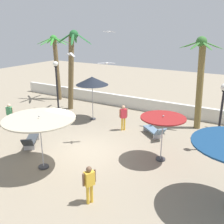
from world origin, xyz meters
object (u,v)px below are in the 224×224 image
object	(u,v)px
guest_2	(89,182)
seagull_1	(70,54)
lounge_chair_0	(31,140)
seagull_0	(109,32)
palm_tree_3	(200,74)
lamp_post_1	(221,110)
patio_umbrella_2	(163,121)
seagull_2	(106,63)
palm_tree_0	(56,60)
lounge_chair_1	(154,130)
patio_umbrella_3	(39,121)
guest_1	(10,113)
guest_0	(123,115)
patio_umbrella_4	(92,81)
palm_tree_1	(72,63)
planter	(37,118)
lamp_post_2	(57,83)

from	to	relation	value
guest_2	seagull_1	size ratio (longest dim) A/B	1.26
seagull_1	lounge_chair_0	bearing A→B (deg)	-83.79
seagull_0	palm_tree_3	bearing A→B (deg)	-22.07
lamp_post_1	seagull_1	size ratio (longest dim) A/B	2.96
patio_umbrella_2	seagull_2	distance (m)	4.14
palm_tree_0	lounge_chair_1	bearing A→B (deg)	-17.90
patio_umbrella_3	seagull_2	xyz separation A→B (m)	(1.06, 3.89, 2.12)
guest_2	palm_tree_0	bearing A→B (deg)	136.32
patio_umbrella_3	guest_1	xyz separation A→B (m)	(-5.66, 2.76, -1.41)
patio_umbrella_3	lounge_chair_1	bearing A→B (deg)	63.18
lamp_post_1	guest_0	distance (m)	5.71
patio_umbrella_4	seagull_1	distance (m)	2.29
guest_0	seagull_2	world-z (taller)	seagull_2
guest_1	seagull_1	distance (m)	5.46
palm_tree_1	seagull_2	size ratio (longest dim) A/B	7.50
palm_tree_3	lamp_post_1	distance (m)	3.44
patio_umbrella_3	lounge_chair_1	xyz separation A→B (m)	(3.04, 6.02, -1.94)
lamp_post_1	guest_0	xyz separation A→B (m)	(-5.57, -0.14, -1.25)
lounge_chair_0	guest_1	size ratio (longest dim) A/B	1.21
guest_1	planter	xyz separation A→B (m)	(1.04, 1.32, -0.54)
palm_tree_0	lounge_chair_1	xyz separation A→B (m)	(10.62, -3.43, -3.07)
lamp_post_2	lounge_chair_1	world-z (taller)	lamp_post_2
patio_umbrella_3	lounge_chair_0	xyz separation A→B (m)	(-2.18, 1.25, -1.95)
seagull_0	seagull_1	world-z (taller)	seagull_0
patio_umbrella_2	palm_tree_0	world-z (taller)	palm_tree_0
patio_umbrella_4	guest_0	xyz separation A→B (m)	(2.77, -0.64, -1.77)
patio_umbrella_4	guest_0	world-z (taller)	patio_umbrella_4
lamp_post_1	seagull_2	xyz separation A→B (m)	(-5.49, -2.21, 2.21)
lounge_chair_1	planter	world-z (taller)	planter
patio_umbrella_2	lamp_post_1	xyz separation A→B (m)	(2.15, 2.59, 0.19)
lounge_chair_0	guest_1	bearing A→B (deg)	156.49
patio_umbrella_2	patio_umbrella_4	xyz separation A→B (m)	(-6.20, 3.09, 0.71)
lounge_chair_0	seagull_0	size ratio (longest dim) A/B	1.56
palm_tree_0	seagull_0	world-z (taller)	seagull_0
lamp_post_1	guest_2	bearing A→B (deg)	-114.46
seagull_1	seagull_2	bearing A→B (deg)	-23.25
patio_umbrella_4	lamp_post_2	xyz separation A→B (m)	(-2.64, -0.59, -0.31)
seagull_2	patio_umbrella_4	bearing A→B (deg)	136.54
seagull_2	guest_0	bearing A→B (deg)	92.21
planter	seagull_0	bearing A→B (deg)	85.13
lounge_chair_1	seagull_1	size ratio (longest dim) A/B	1.49
lamp_post_2	planter	world-z (taller)	lamp_post_2
seagull_0	seagull_1	bearing A→B (deg)	-79.30
patio_umbrella_4	lounge_chair_1	size ratio (longest dim) A/B	1.70
patio_umbrella_2	palm_tree_1	world-z (taller)	palm_tree_1
palm_tree_3	guest_2	bearing A→B (deg)	-98.28
patio_umbrella_2	guest_1	world-z (taller)	patio_umbrella_2
planter	guest_1	bearing A→B (deg)	-128.13
patio_umbrella_4	seagull_1	bearing A→B (deg)	-127.23
lamp_post_1	seagull_1	world-z (taller)	seagull_1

